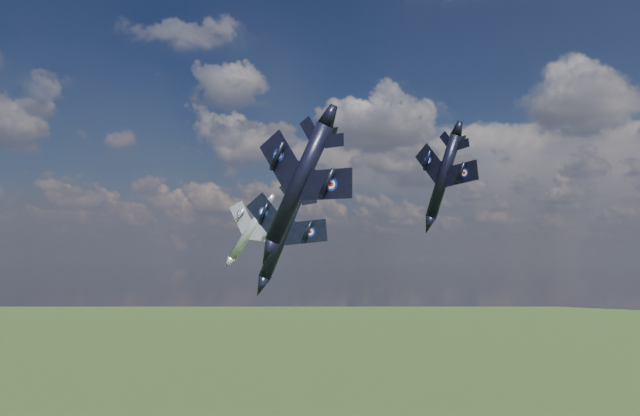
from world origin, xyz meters
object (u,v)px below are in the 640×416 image
Objects in this scene: jet_high_navy at (443,176)px; jet_left_silver at (250,231)px; jet_right_navy at (299,183)px; jet_lead_navy at (283,232)px.

jet_left_silver is at bearing -161.58° from jet_high_navy.
jet_left_silver is (-30.57, -3.32, -6.37)m from jet_high_navy.
jet_left_silver is at bearing 131.17° from jet_right_navy.
jet_lead_navy is 33.70m from jet_left_silver.
jet_right_navy is at bearing -67.13° from jet_lead_navy.
jet_high_navy is (5.65, 25.94, 8.08)m from jet_lead_navy.
jet_high_navy reaches higher than jet_lead_navy.
jet_right_navy reaches higher than jet_left_silver.
jet_high_navy is at bearing 94.58° from jet_right_navy.
jet_high_navy is (-6.53, 39.06, 5.31)m from jet_right_navy.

